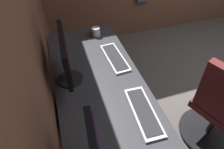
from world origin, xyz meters
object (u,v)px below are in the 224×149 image
object	(u,v)px
office_chair	(220,112)
coffee_mug	(96,31)
monitor_secondary	(66,57)
keyboard_spare	(115,58)
keyboard_main	(143,111)
drawer_pedestal	(103,124)

from	to	relation	value
office_chair	coffee_mug	bearing A→B (deg)	36.91
monitor_secondary	keyboard_spare	world-z (taller)	monitor_secondary
coffee_mug	monitor_secondary	bearing A→B (deg)	147.90
keyboard_main	keyboard_spare	bearing A→B (deg)	0.05
keyboard_main	keyboard_spare	xyz separation A→B (m)	(0.61, 0.00, 0.00)
monitor_secondary	drawer_pedestal	bearing A→B (deg)	-142.98
monitor_secondary	coffee_mug	distance (m)	0.69
keyboard_spare	office_chair	distance (m)	1.02
monitor_secondary	keyboard_main	size ratio (longest dim) A/B	1.12
drawer_pedestal	monitor_secondary	size ratio (longest dim) A/B	1.46
coffee_mug	office_chair	distance (m)	1.37
keyboard_spare	office_chair	size ratio (longest dim) A/B	0.44
drawer_pedestal	monitor_secondary	distance (m)	0.68
monitor_secondary	keyboard_spare	bearing A→B (deg)	-71.41
keyboard_spare	office_chair	bearing A→B (deg)	-130.99
keyboard_main	keyboard_spare	distance (m)	0.61
drawer_pedestal	office_chair	xyz separation A→B (m)	(-0.25, -0.97, 0.11)
keyboard_main	drawer_pedestal	bearing A→B (deg)	46.76
drawer_pedestal	office_chair	world-z (taller)	office_chair
keyboard_main	office_chair	xyz separation A→B (m)	(-0.03, -0.74, -0.28)
coffee_mug	keyboard_spare	bearing A→B (deg)	-171.51
keyboard_main	coffee_mug	bearing A→B (deg)	3.55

